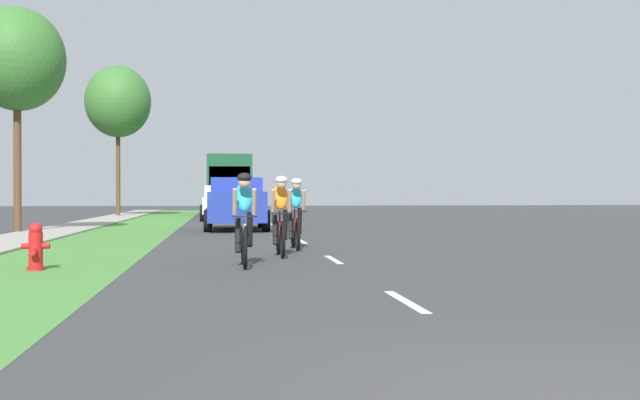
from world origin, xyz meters
TOP-DOWN VIEW (x-y plane):
  - ground_plane at (0.00, 20.00)m, footprint 120.00×120.00m
  - grass_verge at (-5.04, 20.00)m, footprint 2.90×70.00m
  - sidewalk_concrete at (-7.48, 20.00)m, footprint 1.98×70.00m
  - lane_markings_center at (0.00, 24.00)m, footprint 0.12×52.20m
  - fire_hydrant_red at (-5.04, 8.65)m, footprint 0.44×0.38m
  - cyclist_lead at (-1.70, 8.86)m, footprint 0.42×1.72m
  - cyclist_trailing at (-0.92, 10.88)m, footprint 0.42×1.72m
  - cyclist_distant at (-0.44, 12.79)m, footprint 0.42×1.72m
  - suv_blue at (-1.57, 22.40)m, footprint 2.15×4.70m
  - pickup_white at (-1.93, 32.26)m, footprint 2.22×5.10m
  - bus_dark_green at (-1.61, 43.75)m, footprint 2.78×11.60m
  - street_tree_near at (-8.47, 21.01)m, footprint 2.98×2.98m
  - street_tree_far at (-7.84, 39.88)m, footprint 3.66×3.66m

SIDE VIEW (x-z plane):
  - ground_plane at x=0.00m, z-range 0.00..0.00m
  - grass_verge at x=-5.04m, z-range 0.00..0.01m
  - lane_markings_center at x=0.00m, z-range 0.00..0.01m
  - sidewalk_concrete at x=-7.48m, z-range -0.05..0.06m
  - fire_hydrant_red at x=-5.04m, z-range -0.01..0.75m
  - cyclist_lead at x=-1.70m, z-range 0.02..1.60m
  - cyclist_trailing at x=-0.92m, z-range 0.02..1.60m
  - cyclist_distant at x=-0.44m, z-range 0.02..1.60m
  - pickup_white at x=-1.93m, z-range 0.01..1.65m
  - suv_blue at x=-1.57m, z-range 0.05..1.84m
  - bus_dark_green at x=-1.61m, z-range 0.24..3.72m
  - street_tree_near at x=-8.47m, z-range 1.91..9.05m
  - street_tree_far at x=-7.84m, z-range 2.21..10.69m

